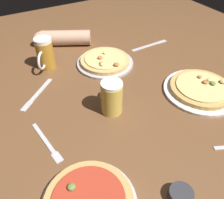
{
  "coord_description": "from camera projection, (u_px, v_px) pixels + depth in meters",
  "views": [
    {
      "loc": [
        -0.35,
        -0.62,
        0.65
      ],
      "look_at": [
        0.0,
        0.0,
        0.02
      ],
      "focal_mm": 37.01,
      "sensor_mm": 36.0,
      "label": 1
    }
  ],
  "objects": [
    {
      "name": "ground_plane",
      "position": [
        112.0,
        106.0,
        0.97
      ],
      "size": [
        2.4,
        2.4,
        0.03
      ],
      "primitive_type": "cube",
      "color": "brown"
    },
    {
      "name": "pizza_plate_far",
      "position": [
        105.0,
        61.0,
        1.17
      ],
      "size": [
        0.29,
        0.29,
        0.05
      ],
      "color": "#B2B2B7",
      "rests_on": "ground_plane"
    },
    {
      "name": "pizza_plate_side",
      "position": [
        201.0,
        89.0,
        1.01
      ],
      "size": [
        0.32,
        0.32,
        0.05
      ],
      "color": "silver",
      "rests_on": "ground_plane"
    },
    {
      "name": "beer_mug_dark",
      "position": [
        112.0,
        97.0,
        0.89
      ],
      "size": [
        0.1,
        0.12,
        0.14
      ],
      "color": "gold",
      "rests_on": "ground_plane"
    },
    {
      "name": "beer_mug_amber",
      "position": [
        45.0,
        54.0,
        1.11
      ],
      "size": [
        0.1,
        0.13,
        0.15
      ],
      "color": "#B27A23",
      "rests_on": "ground_plane"
    },
    {
      "name": "ramekin_sauce",
      "position": [
        181.0,
        195.0,
        0.65
      ],
      "size": [
        0.07,
        0.07,
        0.03
      ],
      "primitive_type": "cylinder",
      "color": "#333338",
      "rests_on": "ground_plane"
    },
    {
      "name": "knife_right",
      "position": [
        150.0,
        45.0,
        1.33
      ],
      "size": [
        0.24,
        0.03,
        0.01
      ],
      "color": "silver",
      "rests_on": "ground_plane"
    },
    {
      "name": "fork_spare",
      "position": [
        47.0,
        142.0,
        0.8
      ],
      "size": [
        0.05,
        0.21,
        0.01
      ],
      "color": "silver",
      "rests_on": "ground_plane"
    },
    {
      "name": "knife_spare",
      "position": [
        37.0,
        94.0,
        1.0
      ],
      "size": [
        0.18,
        0.17,
        0.01
      ],
      "color": "silver",
      "rests_on": "ground_plane"
    },
    {
      "name": "diner_arm",
      "position": [
        60.0,
        38.0,
        1.31
      ],
      "size": [
        0.31,
        0.2,
        0.08
      ],
      "color": "tan",
      "rests_on": "ground_plane"
    }
  ]
}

